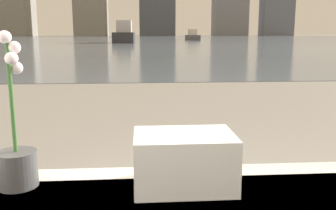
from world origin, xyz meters
TOP-DOWN VIEW (x-y plane):
  - potted_orchid at (-0.61, 0.83)m, footprint 0.12×0.12m
  - towel_stack at (-0.12, 0.79)m, footprint 0.29×0.20m
  - harbor_water at (0.00, 62.00)m, footprint 180.00×110.00m
  - harbor_boat_1 at (6.51, 47.98)m, footprint 1.51×3.78m
  - harbor_boat_3 at (-1.73, 36.69)m, footprint 2.00×5.60m

SIDE VIEW (x-z plane):
  - harbor_water at x=0.00m, z-range 0.00..0.01m
  - harbor_boat_1 at x=6.51m, z-range -0.20..1.19m
  - towel_stack at x=-0.12m, z-range 0.52..0.68m
  - potted_orchid at x=-0.61m, z-range 0.39..0.84m
  - harbor_boat_3 at x=-1.73m, z-range -0.30..1.79m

